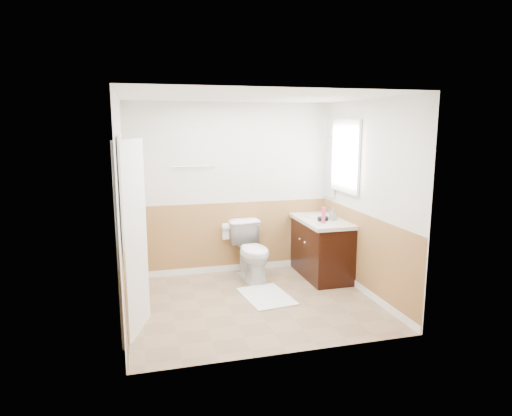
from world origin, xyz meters
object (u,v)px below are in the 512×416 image
object	(u,v)px
bath_mat	(266,296)
vanity_cabinet	(321,249)
soap_dispenser	(333,214)
lotion_bottle	(323,215)
toilet	(252,251)

from	to	relation	value
bath_mat	vanity_cabinet	xyz separation A→B (m)	(1.01, 0.60, 0.39)
vanity_cabinet	soap_dispenser	distance (m)	0.56
bath_mat	lotion_bottle	size ratio (longest dim) A/B	3.64
toilet	vanity_cabinet	distance (m)	1.01
bath_mat	vanity_cabinet	distance (m)	1.23
toilet	soap_dispenser	world-z (taller)	soap_dispenser
bath_mat	toilet	bearing A→B (deg)	90.00
bath_mat	vanity_cabinet	world-z (taller)	vanity_cabinet
bath_mat	vanity_cabinet	bearing A→B (deg)	30.64
bath_mat	vanity_cabinet	size ratio (longest dim) A/B	0.73
vanity_cabinet	soap_dispenser	bearing A→B (deg)	-38.97
vanity_cabinet	toilet	bearing A→B (deg)	172.40
toilet	vanity_cabinet	size ratio (longest dim) A/B	0.74
vanity_cabinet	soap_dispenser	world-z (taller)	soap_dispenser
toilet	vanity_cabinet	xyz separation A→B (m)	(1.01, -0.13, -0.01)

